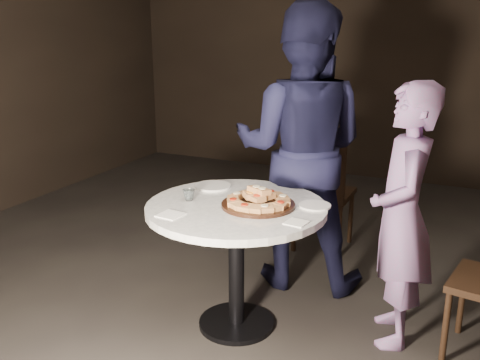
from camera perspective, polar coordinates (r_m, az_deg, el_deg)
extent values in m
plane|color=black|center=(3.33, 1.46, -14.97)|extent=(7.00, 7.00, 0.00)
cylinder|color=black|center=(3.30, -0.38, -14.98)|extent=(0.47, 0.47, 0.03)
cylinder|color=black|center=(3.13, -0.39, -9.25)|extent=(0.10, 0.10, 0.70)
cylinder|color=silver|center=(2.99, -0.40, -3.01)|extent=(1.06, 1.06, 0.04)
cylinder|color=black|center=(2.96, 1.95, -2.65)|extent=(0.49, 0.49, 0.02)
cube|color=#B57B46|center=(2.88, 4.36, -2.68)|extent=(0.07, 0.09, 0.04)
cylinder|color=#B1230E|center=(2.88, 4.37, -2.34)|extent=(0.04, 0.04, 0.01)
cube|color=#B57B46|center=(2.93, 4.68, -2.35)|extent=(0.10, 0.11, 0.04)
cube|color=#B57B46|center=(2.98, 4.58, -2.01)|extent=(0.10, 0.11, 0.04)
cylinder|color=beige|center=(2.98, 4.59, -1.68)|extent=(0.06, 0.06, 0.01)
cube|color=#B57B46|center=(3.03, 4.10, -1.71)|extent=(0.11, 0.11, 0.04)
cube|color=#B57B46|center=(3.06, 3.31, -1.49)|extent=(0.10, 0.08, 0.04)
cylinder|color=#B1230E|center=(3.06, 3.32, -1.17)|extent=(0.05, 0.05, 0.01)
cube|color=#B57B46|center=(3.08, 2.34, -1.38)|extent=(0.10, 0.09, 0.04)
cube|color=#B57B46|center=(3.08, 1.32, -1.38)|extent=(0.11, 0.10, 0.04)
cylinder|color=#B1230E|center=(3.07, 1.32, -1.06)|extent=(0.05, 0.05, 0.01)
cube|color=#B57B46|center=(3.06, 0.38, -1.51)|extent=(0.10, 0.11, 0.04)
cube|color=#B57B46|center=(3.02, -0.34, -1.74)|extent=(0.07, 0.09, 0.04)
cylinder|color=beige|center=(3.01, -0.34, -1.41)|extent=(0.04, 0.04, 0.01)
cube|color=#B57B46|center=(2.97, -0.73, -2.05)|extent=(0.10, 0.11, 0.04)
cube|color=#B57B46|center=(2.92, -0.73, -2.39)|extent=(0.10, 0.11, 0.04)
cylinder|color=#B1230E|center=(2.91, -0.73, -2.05)|extent=(0.05, 0.05, 0.01)
cube|color=#B57B46|center=(2.87, -0.30, -2.71)|extent=(0.11, 0.10, 0.04)
cube|color=#B57B46|center=(2.84, 0.49, -2.96)|extent=(0.09, 0.07, 0.04)
cylinder|color=#B1230E|center=(2.83, 0.49, -2.62)|extent=(0.04, 0.04, 0.01)
cube|color=#B57B46|center=(2.82, 1.54, -3.10)|extent=(0.09, 0.08, 0.04)
cube|color=#B57B46|center=(2.82, 2.65, -3.09)|extent=(0.11, 0.11, 0.04)
cylinder|color=beige|center=(2.81, 2.66, -2.74)|extent=(0.06, 0.06, 0.01)
cube|color=#B57B46|center=(2.84, 3.65, -2.94)|extent=(0.11, 0.11, 0.04)
cube|color=#B57B46|center=(2.93, 2.84, -1.74)|extent=(0.09, 0.10, 0.04)
cylinder|color=#2D6B1E|center=(2.93, 2.85, -1.40)|extent=(0.05, 0.05, 0.01)
cube|color=#B57B46|center=(2.98, 2.08, -1.43)|extent=(0.09, 0.07, 0.03)
cylinder|color=beige|center=(2.98, 2.09, -1.10)|extent=(0.04, 0.04, 0.01)
cube|color=#B57B46|center=(2.95, 1.09, -1.65)|extent=(0.11, 0.11, 0.04)
cylinder|color=orange|center=(2.94, 1.09, -1.31)|extent=(0.06, 0.06, 0.01)
cube|color=#B57B46|center=(2.90, 1.84, -1.97)|extent=(0.11, 0.10, 0.04)
cylinder|color=#B1230E|center=(2.89, 1.84, -1.63)|extent=(0.06, 0.06, 0.01)
cube|color=#B57B46|center=(2.92, 2.39, -1.22)|extent=(0.11, 0.10, 0.04)
cylinder|color=beige|center=(2.92, 2.39, -0.88)|extent=(0.06, 0.06, 0.01)
cube|color=#B57B46|center=(2.95, 1.75, -1.03)|extent=(0.11, 0.10, 0.04)
cylinder|color=beige|center=(2.95, 1.76, -0.69)|extent=(0.05, 0.05, 0.01)
cylinder|color=white|center=(3.30, -2.92, -0.65)|extent=(0.22, 0.22, 0.01)
cylinder|color=white|center=(2.98, 7.98, -2.70)|extent=(0.23, 0.23, 0.01)
imported|color=silver|center=(3.06, -5.48, -1.59)|extent=(0.09, 0.09, 0.06)
cube|color=white|center=(2.84, -7.41, -3.71)|extent=(0.13, 0.13, 0.01)
cube|color=white|center=(2.73, 6.02, -4.54)|extent=(0.12, 0.12, 0.01)
cube|color=black|center=(4.25, 8.97, -1.41)|extent=(0.42, 0.42, 0.04)
cube|color=black|center=(4.00, 8.25, 0.82)|extent=(0.42, 0.04, 0.45)
cylinder|color=black|center=(4.45, 11.72, -3.82)|extent=(0.04, 0.04, 0.45)
cylinder|color=black|center=(4.54, 7.31, -3.20)|extent=(0.04, 0.04, 0.45)
cylinder|color=black|center=(4.12, 10.52, -5.40)|extent=(0.04, 0.04, 0.45)
cylinder|color=black|center=(4.22, 5.79, -4.69)|extent=(0.04, 0.04, 0.45)
cylinder|color=black|center=(3.39, 22.61, -11.62)|extent=(0.04, 0.04, 0.43)
cylinder|color=black|center=(3.09, 21.10, -14.29)|extent=(0.04, 0.04, 0.43)
imported|color=black|center=(3.55, 6.48, 3.28)|extent=(1.01, 0.84, 1.87)
imported|color=slate|center=(3.02, 16.90, -3.78)|extent=(0.48, 0.61, 1.46)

